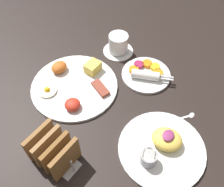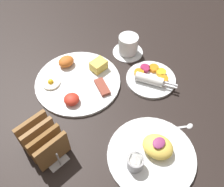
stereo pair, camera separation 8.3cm
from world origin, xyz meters
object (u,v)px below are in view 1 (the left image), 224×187
Objects in this scene: plate_breakfast at (74,84)px; coffee_cup at (118,44)px; toast_rack at (53,150)px; plate_foreground at (162,147)px; plate_condiments at (146,73)px.

plate_breakfast is 0.24m from coffee_cup.
plate_foreground is at bearing -48.26° from toast_rack.
plate_condiments is at bearing -41.98° from plate_breakfast.
plate_foreground reaches higher than plate_condiments.
plate_breakfast is 0.26m from plate_condiments.
toast_rack is (-0.23, -0.14, 0.04)m from plate_breakfast.
toast_rack reaches higher than plate_breakfast.
toast_rack is (-0.20, 0.23, 0.03)m from plate_foreground.
plate_breakfast is at bearing 138.02° from plate_condiments.
toast_rack is at bearing 131.74° from plate_foreground.
plate_breakfast reaches higher than plate_condiments.
coffee_cup is at bearing 73.57° from plate_condiments.
toast_rack is 0.49m from coffee_cup.
plate_breakfast is at bearing 85.57° from plate_foreground.
coffee_cup is (0.24, -0.02, 0.03)m from plate_breakfast.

